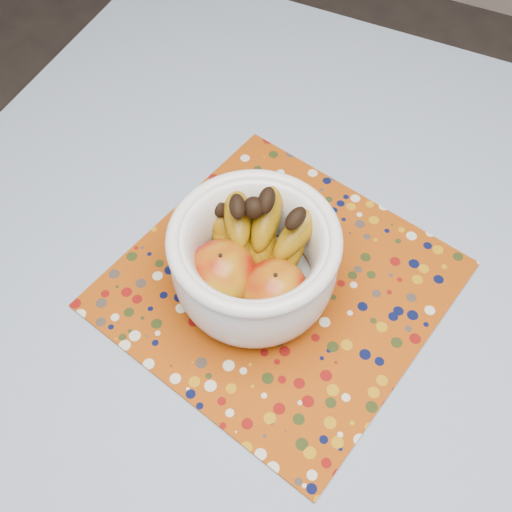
# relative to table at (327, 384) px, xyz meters

# --- Properties ---
(table) EXTENTS (1.20, 1.20, 0.75)m
(table) POSITION_rel_table_xyz_m (0.00, 0.00, 0.00)
(table) COLOR brown
(table) RESTS_ON ground
(tablecloth) EXTENTS (1.32, 1.32, 0.01)m
(tablecloth) POSITION_rel_table_xyz_m (0.00, 0.00, 0.08)
(tablecloth) COLOR slate
(tablecloth) RESTS_ON table
(placemat) EXTENTS (0.48, 0.48, 0.00)m
(placemat) POSITION_rel_table_xyz_m (-0.11, 0.07, 0.09)
(placemat) COLOR #923A07
(placemat) RESTS_ON tablecloth
(fruit_bowl) EXTENTS (0.23, 0.21, 0.15)m
(fruit_bowl) POSITION_rel_table_xyz_m (-0.14, 0.05, 0.16)
(fruit_bowl) COLOR white
(fruit_bowl) RESTS_ON placemat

